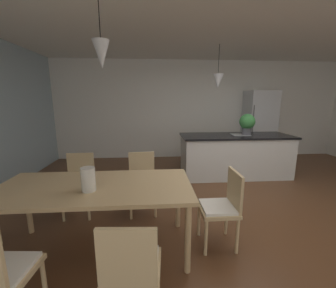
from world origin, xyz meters
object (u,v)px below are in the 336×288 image
object	(u,v)px
chair_far_left	(79,182)
vase_on_dining_table	(88,179)
chair_kitchen_end	(222,206)
potted_plant_on_island	(247,123)
dining_table	(95,191)
refrigerator	(259,125)
chair_near_right	(132,268)
kitchen_island	(235,155)
chair_far_right	(142,180)

from	to	relation	value
chair_far_left	vase_on_dining_table	distance (m)	1.13
chair_kitchen_end	potted_plant_on_island	distance (m)	2.62
chair_far_left	vase_on_dining_table	world-z (taller)	vase_on_dining_table
dining_table	refrigerator	xyz separation A→B (m)	(3.56, 3.53, 0.25)
chair_far_left	chair_kitchen_end	world-z (taller)	same
chair_near_right	potted_plant_on_island	size ratio (longest dim) A/B	1.95
chair_far_left	potted_plant_on_island	xyz separation A→B (m)	(3.06, 1.38, 0.68)
chair_near_right	chair_kitchen_end	xyz separation A→B (m)	(0.93, 0.83, 0.00)
chair_kitchen_end	refrigerator	distance (m)	4.18
chair_kitchen_end	kitchen_island	bearing A→B (deg)	65.40
kitchen_island	vase_on_dining_table	world-z (taller)	vase_on_dining_table
kitchen_island	chair_kitchen_end	bearing A→B (deg)	-114.60
kitchen_island	potted_plant_on_island	xyz separation A→B (m)	(0.22, -0.00, 0.69)
dining_table	chair_kitchen_end	bearing A→B (deg)	0.01
chair_far_right	refrigerator	xyz separation A→B (m)	(3.11, 2.70, 0.47)
vase_on_dining_table	refrigerator	bearing A→B (deg)	45.71
chair_near_right	refrigerator	xyz separation A→B (m)	(3.11, 4.36, 0.47)
refrigerator	chair_far_right	bearing A→B (deg)	-139.01
chair_kitchen_end	refrigerator	world-z (taller)	refrigerator
dining_table	kitchen_island	size ratio (longest dim) A/B	0.87
refrigerator	vase_on_dining_table	distance (m)	5.12
refrigerator	chair_far_left	bearing A→B (deg)	-146.03
vase_on_dining_table	dining_table	bearing A→B (deg)	82.34
vase_on_dining_table	chair_far_left	bearing A→B (deg)	114.33
potted_plant_on_island	chair_far_right	bearing A→B (deg)	-147.40
dining_table	chair_far_left	xyz separation A→B (m)	(-0.45, 0.83, -0.22)
kitchen_island	vase_on_dining_table	distance (m)	3.38
dining_table	potted_plant_on_island	distance (m)	3.45
vase_on_dining_table	chair_kitchen_end	bearing A→B (deg)	5.41
chair_near_right	dining_table	bearing A→B (deg)	118.38
chair_far_right	potted_plant_on_island	size ratio (longest dim) A/B	1.95
potted_plant_on_island	chair_near_right	bearing A→B (deg)	-125.37
chair_near_right	chair_far_right	world-z (taller)	same
dining_table	chair_far_left	world-z (taller)	chair_far_left
chair_far_right	potted_plant_on_island	world-z (taller)	potted_plant_on_island
refrigerator	vase_on_dining_table	xyz separation A→B (m)	(-3.57, -3.66, -0.06)
chair_near_right	chair_far_left	xyz separation A→B (m)	(-0.90, 1.66, 0.00)
dining_table	chair_kitchen_end	xyz separation A→B (m)	(1.37, 0.00, -0.22)
chair_kitchen_end	kitchen_island	world-z (taller)	kitchen_island
chair_kitchen_end	potted_plant_on_island	xyz separation A→B (m)	(1.23, 2.21, 0.68)
chair_far_left	vase_on_dining_table	size ratio (longest dim) A/B	3.69
kitchen_island	refrigerator	xyz separation A→B (m)	(1.17, 1.32, 0.48)
dining_table	chair_far_left	distance (m)	0.97
vase_on_dining_table	chair_far_right	bearing A→B (deg)	64.15
chair_far_right	chair_kitchen_end	xyz separation A→B (m)	(0.93, -0.83, 0.00)
potted_plant_on_island	vase_on_dining_table	size ratio (longest dim) A/B	1.89
chair_far_right	potted_plant_on_island	distance (m)	2.65
chair_near_right	vase_on_dining_table	bearing A→B (deg)	123.73
chair_far_left	vase_on_dining_table	bearing A→B (deg)	-65.67
dining_table	vase_on_dining_table	world-z (taller)	vase_on_dining_table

